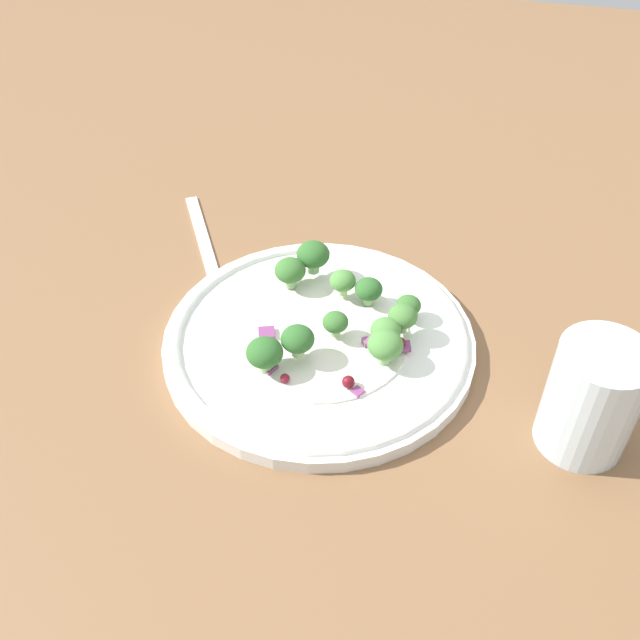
# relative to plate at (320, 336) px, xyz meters

# --- Properties ---
(ground_plane) EXTENTS (1.80, 1.80, 0.02)m
(ground_plane) POSITION_rel_plate_xyz_m (0.01, -0.00, -0.02)
(ground_plane) COLOR brown
(plate) EXTENTS (0.26, 0.26, 0.02)m
(plate) POSITION_rel_plate_xyz_m (0.00, 0.00, 0.00)
(plate) COLOR white
(plate) RESTS_ON ground_plane
(dressing_pool) EXTENTS (0.15, 0.15, 0.00)m
(dressing_pool) POSITION_rel_plate_xyz_m (-0.00, 0.00, 0.00)
(dressing_pool) COLOR white
(dressing_pool) RESTS_ON plate
(broccoli_floret_0) EXTENTS (0.03, 0.03, 0.03)m
(broccoli_floret_0) POSITION_rel_plate_xyz_m (-0.02, 0.07, 0.03)
(broccoli_floret_0) COLOR #8EB77A
(broccoli_floret_0) RESTS_ON plate
(broccoli_floret_1) EXTENTS (0.02, 0.02, 0.02)m
(broccoli_floret_1) POSITION_rel_plate_xyz_m (0.01, 0.05, 0.02)
(broccoli_floret_1) COLOR #ADD18E
(broccoli_floret_1) RESTS_ON plate
(broccoli_floret_2) EXTENTS (0.03, 0.03, 0.03)m
(broccoli_floret_2) POSITION_rel_plate_xyz_m (-0.03, -0.05, 0.02)
(broccoli_floret_2) COLOR #9EC684
(broccoli_floret_2) RESTS_ON plate
(broccoli_floret_3) EXTENTS (0.03, 0.03, 0.03)m
(broccoli_floret_3) POSITION_rel_plate_xyz_m (-0.01, -0.03, 0.03)
(broccoli_floret_3) COLOR #ADD18E
(broccoli_floret_3) RESTS_ON plate
(broccoli_floret_4) EXTENTS (0.02, 0.02, 0.02)m
(broccoli_floret_4) POSITION_rel_plate_xyz_m (0.03, 0.04, 0.02)
(broccoli_floret_4) COLOR #8EB77A
(broccoli_floret_4) RESTS_ON plate
(broccoli_floret_5) EXTENTS (0.02, 0.02, 0.02)m
(broccoli_floret_5) POSITION_rel_plate_xyz_m (0.02, -0.01, 0.02)
(broccoli_floret_5) COLOR #8EB77A
(broccoli_floret_5) RESTS_ON plate
(broccoli_floret_6) EXTENTS (0.03, 0.03, 0.03)m
(broccoli_floret_6) POSITION_rel_plate_xyz_m (0.06, -0.02, 0.02)
(broccoli_floret_6) COLOR #8EB77A
(broccoli_floret_6) RESTS_ON plate
(broccoli_floret_7) EXTENTS (0.03, 0.03, 0.03)m
(broccoli_floret_7) POSITION_rel_plate_xyz_m (-0.04, 0.05, 0.02)
(broccoli_floret_7) COLOR #8EB77A
(broccoli_floret_7) RESTS_ON plate
(broccoli_floret_8) EXTENTS (0.02, 0.02, 0.03)m
(broccoli_floret_8) POSITION_rel_plate_xyz_m (0.06, 0.00, 0.02)
(broccoli_floret_8) COLOR #9EC684
(broccoli_floret_8) RESTS_ON plate
(broccoli_floret_9) EXTENTS (0.02, 0.02, 0.02)m
(broccoli_floret_9) POSITION_rel_plate_xyz_m (0.07, 0.04, 0.02)
(broccoli_floret_9) COLOR #ADD18E
(broccoli_floret_9) RESTS_ON plate
(broccoli_floret_10) EXTENTS (0.02, 0.02, 0.02)m
(broccoli_floret_10) POSITION_rel_plate_xyz_m (0.07, 0.01, 0.03)
(broccoli_floret_10) COLOR #8EB77A
(broccoli_floret_10) RESTS_ON plate
(cranberry_0) EXTENTS (0.01, 0.01, 0.01)m
(cranberry_0) POSITION_rel_plate_xyz_m (0.04, -0.05, 0.01)
(cranberry_0) COLOR maroon
(cranberry_0) RESTS_ON plate
(cranberry_1) EXTENTS (0.01, 0.01, 0.01)m
(cranberry_1) POSITION_rel_plate_xyz_m (-0.01, -0.06, 0.01)
(cranberry_1) COLOR maroon
(cranberry_1) RESTS_ON plate
(cranberry_2) EXTENTS (0.01, 0.01, 0.01)m
(cranberry_2) POSITION_rel_plate_xyz_m (0.07, -0.00, 0.01)
(cranberry_2) COLOR maroon
(cranberry_2) RESTS_ON plate
(onion_bit_0) EXTENTS (0.01, 0.01, 0.00)m
(onion_bit_0) POSITION_rel_plate_xyz_m (0.07, -0.00, 0.01)
(onion_bit_0) COLOR #843D75
(onion_bit_0) RESTS_ON plate
(onion_bit_1) EXTENTS (0.01, 0.01, 0.00)m
(onion_bit_1) POSITION_rel_plate_xyz_m (0.04, -0.06, 0.01)
(onion_bit_1) COLOR #843D75
(onion_bit_1) RESTS_ON plate
(onion_bit_2) EXTENTS (0.01, 0.01, 0.00)m
(onion_bit_2) POSITION_rel_plate_xyz_m (-0.03, -0.05, 0.01)
(onion_bit_2) COLOR #934C84
(onion_bit_2) RESTS_ON plate
(onion_bit_3) EXTENTS (0.01, 0.01, 0.01)m
(onion_bit_3) POSITION_rel_plate_xyz_m (0.04, -0.00, 0.01)
(onion_bit_3) COLOR #934C84
(onion_bit_3) RESTS_ON plate
(onion_bit_4) EXTENTS (0.02, 0.02, 0.00)m
(onion_bit_4) POSITION_rel_plate_xyz_m (-0.04, -0.02, 0.01)
(onion_bit_4) COLOR #843D75
(onion_bit_4) RESTS_ON plate
(fork) EXTENTS (0.11, 0.17, 0.01)m
(fork) POSITION_rel_plate_xyz_m (-0.14, 0.09, -0.01)
(fork) COLOR silver
(fork) RESTS_ON ground_plane
(water_glass) EXTENTS (0.07, 0.07, 0.09)m
(water_glass) POSITION_rel_plate_xyz_m (0.21, -0.05, 0.04)
(water_glass) COLOR silver
(water_glass) RESTS_ON ground_plane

